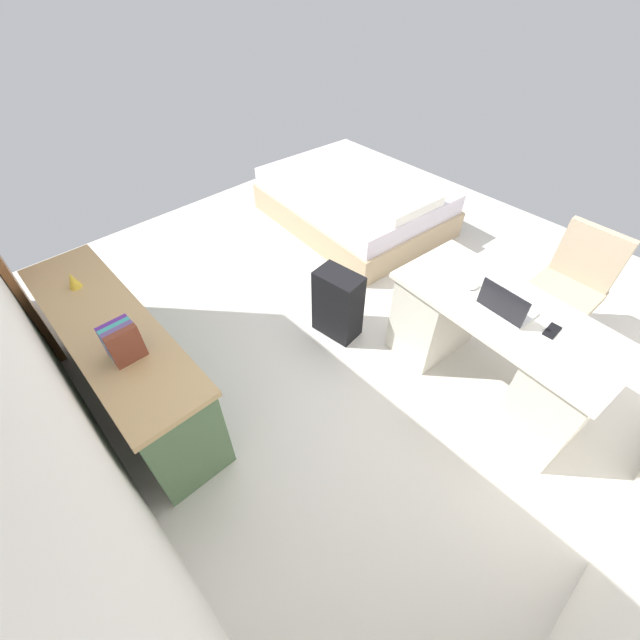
{
  "coord_description": "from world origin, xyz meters",
  "views": [
    {
      "loc": [
        -1.66,
        1.99,
        2.49
      ],
      "look_at": [
        -0.25,
        0.7,
        0.6
      ],
      "focal_mm": 23.11,
      "sensor_mm": 36.0,
      "label": 1
    }
  ],
  "objects": [
    {
      "name": "figurine_small",
      "position": [
        0.95,
        1.76,
        0.8
      ],
      "size": [
        0.08,
        0.08,
        0.11
      ],
      "primitive_type": "cone",
      "color": "gold",
      "rests_on": "credenza"
    },
    {
      "name": "wall_back",
      "position": [
        0.0,
        2.14,
        1.3
      ],
      "size": [
        4.42,
        0.1,
        2.59
      ],
      "primitive_type": "cube",
      "color": "silver",
      "rests_on": "ground_plane"
    },
    {
      "name": "ground_plane",
      "position": [
        0.0,
        0.0,
        0.0
      ],
      "size": [
        5.42,
        5.42,
        0.0
      ],
      "primitive_type": "plane",
      "color": "beige"
    },
    {
      "name": "office_chair",
      "position": [
        -1.19,
        -0.98,
        0.42
      ],
      "size": [
        0.52,
        0.52,
        0.94
      ],
      "color": "black",
      "rests_on": "ground_plane"
    },
    {
      "name": "book_row",
      "position": [
        0.16,
        1.76,
        0.85
      ],
      "size": [
        0.16,
        0.17,
        0.22
      ],
      "color": "brown",
      "rests_on": "credenza"
    },
    {
      "name": "suitcase_black",
      "position": [
        0.01,
        0.26,
        0.29
      ],
      "size": [
        0.39,
        0.26,
        0.59
      ],
      "primitive_type": "cube",
      "rotation": [
        0.0,
        0.0,
        0.13
      ],
      "color": "black",
      "rests_on": "ground_plane"
    },
    {
      "name": "cell_phone_near_laptop",
      "position": [
        -1.35,
        -0.16,
        0.74
      ],
      "size": [
        0.07,
        0.14,
        0.01
      ],
      "primitive_type": "cube",
      "rotation": [
        0.0,
        0.0,
        0.03
      ],
      "color": "black",
      "rests_on": "desk"
    },
    {
      "name": "computer_mouse",
      "position": [
        -0.81,
        -0.16,
        0.75
      ],
      "size": [
        0.07,
        0.1,
        0.03
      ],
      "primitive_type": "ellipsoid",
      "rotation": [
        0.0,
        0.0,
        -0.08
      ],
      "color": "white",
      "rests_on": "desk"
    },
    {
      "name": "bed",
      "position": [
        1.1,
        -1.07,
        0.24
      ],
      "size": [
        2.0,
        1.54,
        0.58
      ],
      "color": "tan",
      "rests_on": "ground_plane"
    },
    {
      "name": "desk",
      "position": [
        -1.08,
        -0.15,
        0.38
      ],
      "size": [
        1.49,
        0.78,
        0.73
      ],
      "color": "silver",
      "rests_on": "ground_plane"
    },
    {
      "name": "credenza",
      "position": [
        0.5,
        1.76,
        0.37
      ],
      "size": [
        1.8,
        0.48,
        0.74
      ],
      "color": "#4C6B47",
      "rests_on": "ground_plane"
    },
    {
      "name": "laptop",
      "position": [
        -1.07,
        -0.1,
        0.78
      ],
      "size": [
        0.33,
        0.25,
        0.21
      ],
      "color": "#B7B7BC",
      "rests_on": "desk"
    }
  ]
}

